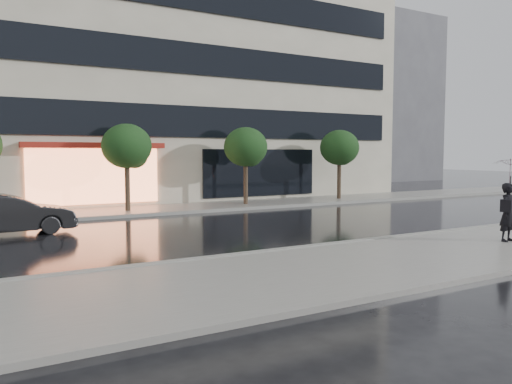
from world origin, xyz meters
TOP-DOWN VIEW (x-y plane):
  - ground at (0.00, 0.00)m, footprint 120.00×120.00m
  - sidewalk_near at (0.00, -3.25)m, footprint 60.00×4.50m
  - sidewalk_far at (0.00, 10.25)m, footprint 60.00×3.50m
  - curb_near at (0.00, -1.00)m, footprint 60.00×0.25m
  - curb_far at (0.00, 8.50)m, footprint 60.00×0.25m
  - office_building at (-0.00, 17.97)m, footprint 30.00×12.76m
  - bg_building_right at (26.00, 28.00)m, footprint 12.00×12.00m
  - tree_mid_west at (-2.94, 10.03)m, footprint 2.20×2.20m
  - tree_mid_east at (3.06, 10.03)m, footprint 2.20×2.20m
  - tree_far_east at (9.06, 10.03)m, footprint 2.20×2.20m
  - parked_car at (-7.98, 6.00)m, footprint 4.08×1.56m
  - pedestrian_with_umbrella at (4.55, -3.23)m, footprint 1.10×1.12m

SIDE VIEW (x-z plane):
  - ground at x=0.00m, z-range 0.00..0.00m
  - sidewalk_near at x=0.00m, z-range 0.00..0.12m
  - sidewalk_far at x=0.00m, z-range 0.00..0.12m
  - curb_near at x=0.00m, z-range 0.00..0.14m
  - curb_far at x=0.00m, z-range 0.00..0.14m
  - parked_car at x=-7.98m, z-range 0.00..1.33m
  - pedestrian_with_umbrella at x=4.55m, z-range 0.51..2.93m
  - tree_mid_west at x=-2.94m, z-range 0.93..4.92m
  - tree_mid_east at x=3.06m, z-range 0.93..4.92m
  - tree_far_east at x=9.06m, z-range 0.93..4.92m
  - bg_building_right at x=26.00m, z-range 0.00..16.00m
  - office_building at x=0.00m, z-range 0.00..18.00m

